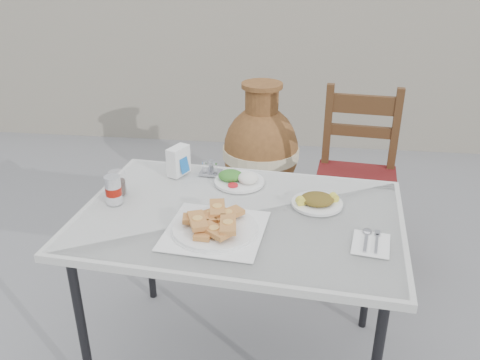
# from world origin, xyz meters

# --- Properties ---
(ground) EXTENTS (80.00, 80.00, 0.00)m
(ground) POSITION_xyz_m (0.00, 0.00, 0.00)
(ground) COLOR slate
(ground) RESTS_ON ground
(cafe_table) EXTENTS (1.23, 0.89, 0.71)m
(cafe_table) POSITION_xyz_m (0.08, -0.10, 0.66)
(cafe_table) COLOR black
(cafe_table) RESTS_ON ground
(pide_plate) EXTENTS (0.36, 0.36, 0.07)m
(pide_plate) POSITION_xyz_m (0.01, -0.23, 0.74)
(pide_plate) COLOR white
(pide_plate) RESTS_ON cafe_table
(salad_rice_plate) EXTENTS (0.20, 0.20, 0.05)m
(salad_rice_plate) POSITION_xyz_m (0.05, 0.15, 0.73)
(salad_rice_plate) COLOR white
(salad_rice_plate) RESTS_ON cafe_table
(salad_chopped_plate) EXTENTS (0.19, 0.19, 0.04)m
(salad_chopped_plate) POSITION_xyz_m (0.36, -0.00, 0.73)
(salad_chopped_plate) COLOR white
(salad_chopped_plate) RESTS_ON cafe_table
(soda_can) EXTENTS (0.06, 0.06, 0.11)m
(soda_can) POSITION_xyz_m (-0.40, -0.08, 0.77)
(soda_can) COLOR white
(soda_can) RESTS_ON cafe_table
(cola_glass) EXTENTS (0.06, 0.06, 0.09)m
(cola_glass) POSITION_xyz_m (-0.41, -0.01, 0.75)
(cola_glass) COLOR white
(cola_glass) RESTS_ON cafe_table
(napkin_holder) EXTENTS (0.09, 0.11, 0.12)m
(napkin_holder) POSITION_xyz_m (-0.21, 0.20, 0.77)
(napkin_holder) COLOR white
(napkin_holder) RESTS_ON cafe_table
(condiment_caddy) EXTENTS (0.09, 0.08, 0.06)m
(condiment_caddy) POSITION_xyz_m (-0.08, 0.22, 0.73)
(condiment_caddy) COLOR #B0AFB6
(condiment_caddy) RESTS_ON cafe_table
(cutlery_napkin) EXTENTS (0.14, 0.17, 0.01)m
(cutlery_napkin) POSITION_xyz_m (0.53, -0.24, 0.71)
(cutlery_napkin) COLOR white
(cutlery_napkin) RESTS_ON cafe_table
(chair) EXTENTS (0.45, 0.45, 0.93)m
(chair) POSITION_xyz_m (0.59, 0.77, 0.48)
(chair) COLOR #3D1F10
(chair) RESTS_ON ground
(terracotta_urn) EXTENTS (0.48, 0.48, 0.84)m
(terracotta_urn) POSITION_xyz_m (0.05, 1.24, 0.39)
(terracotta_urn) COLOR brown
(terracotta_urn) RESTS_ON ground
(back_wall) EXTENTS (6.00, 0.25, 1.20)m
(back_wall) POSITION_xyz_m (0.00, 2.50, 0.60)
(back_wall) COLOR gray
(back_wall) RESTS_ON ground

